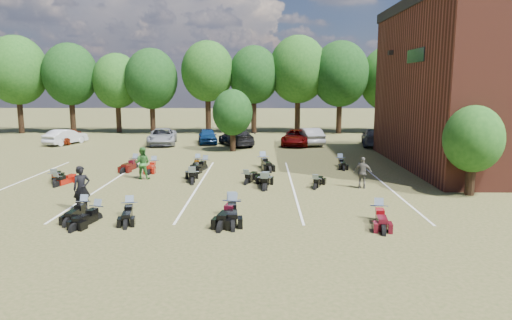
{
  "coord_description": "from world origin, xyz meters",
  "views": [
    {
      "loc": [
        0.43,
        -20.81,
        5.37
      ],
      "look_at": [
        0.05,
        4.0,
        1.2
      ],
      "focal_mm": 32.0,
      "sensor_mm": 36.0,
      "label": 1
    }
  ],
  "objects_px": {
    "car_0": "(67,136)",
    "motorcycle_14": "(135,168)",
    "car_4": "(208,136)",
    "person_black": "(82,189)",
    "motorcycle_3": "(130,216)",
    "motorcycle_7": "(57,187)",
    "person_green": "(142,163)",
    "person_grey": "(363,173)"
  },
  "relations": [
    {
      "from": "car_0",
      "to": "person_grey",
      "type": "height_order",
      "value": "person_grey"
    },
    {
      "from": "car_0",
      "to": "person_green",
      "type": "xyz_separation_m",
      "value": [
        10.93,
        -15.44,
        0.26
      ]
    },
    {
      "from": "person_green",
      "to": "motorcycle_3",
      "type": "relative_size",
      "value": 0.86
    },
    {
      "from": "car_0",
      "to": "person_black",
      "type": "height_order",
      "value": "person_black"
    },
    {
      "from": "car_4",
      "to": "person_green",
      "type": "distance_m",
      "value": 15.75
    },
    {
      "from": "motorcycle_14",
      "to": "car_4",
      "type": "bearing_deg",
      "value": 85.46
    },
    {
      "from": "car_0",
      "to": "motorcycle_14",
      "type": "bearing_deg",
      "value": -51.64
    },
    {
      "from": "car_4",
      "to": "motorcycle_7",
      "type": "height_order",
      "value": "car_4"
    },
    {
      "from": "car_4",
      "to": "person_green",
      "type": "height_order",
      "value": "person_green"
    },
    {
      "from": "car_0",
      "to": "person_green",
      "type": "height_order",
      "value": "person_green"
    },
    {
      "from": "motorcycle_3",
      "to": "motorcycle_7",
      "type": "relative_size",
      "value": 1.04
    },
    {
      "from": "car_0",
      "to": "car_4",
      "type": "xyz_separation_m",
      "value": [
        12.75,
        0.2,
        0.02
      ]
    },
    {
      "from": "person_black",
      "to": "person_green",
      "type": "bearing_deg",
      "value": 51.13
    },
    {
      "from": "person_black",
      "to": "motorcycle_3",
      "type": "height_order",
      "value": "person_black"
    },
    {
      "from": "person_grey",
      "to": "motorcycle_14",
      "type": "xyz_separation_m",
      "value": [
        -13.37,
        5.48,
        -0.83
      ]
    },
    {
      "from": "car_4",
      "to": "person_black",
      "type": "xyz_separation_m",
      "value": [
        -2.67,
        -22.25,
        0.29
      ]
    },
    {
      "from": "person_green",
      "to": "person_grey",
      "type": "xyz_separation_m",
      "value": [
        12.01,
        -2.2,
        -0.08
      ]
    },
    {
      "from": "person_black",
      "to": "motorcycle_7",
      "type": "distance_m",
      "value": 5.61
    },
    {
      "from": "car_0",
      "to": "person_green",
      "type": "relative_size",
      "value": 2.11
    },
    {
      "from": "car_0",
      "to": "person_grey",
      "type": "relative_size",
      "value": 2.33
    },
    {
      "from": "car_4",
      "to": "motorcycle_7",
      "type": "xyz_separation_m",
      "value": [
        -5.81,
        -17.7,
        -0.68
      ]
    },
    {
      "from": "person_black",
      "to": "motorcycle_7",
      "type": "bearing_deg",
      "value": 93.13
    },
    {
      "from": "car_4",
      "to": "person_green",
      "type": "xyz_separation_m",
      "value": [
        -1.82,
        -15.64,
        0.23
      ]
    },
    {
      "from": "person_green",
      "to": "person_black",
      "type": "bearing_deg",
      "value": 85.45
    },
    {
      "from": "person_black",
      "to": "person_green",
      "type": "distance_m",
      "value": 6.67
    },
    {
      "from": "car_4",
      "to": "person_black",
      "type": "relative_size",
      "value": 2.05
    },
    {
      "from": "car_0",
      "to": "motorcycle_7",
      "type": "distance_m",
      "value": 18.84
    },
    {
      "from": "person_black",
      "to": "motorcycle_7",
      "type": "height_order",
      "value": "person_black"
    },
    {
      "from": "car_4",
      "to": "motorcycle_3",
      "type": "bearing_deg",
      "value": -100.49
    },
    {
      "from": "motorcycle_3",
      "to": "motorcycle_14",
      "type": "relative_size",
      "value": 0.92
    },
    {
      "from": "motorcycle_7",
      "to": "motorcycle_14",
      "type": "distance_m",
      "value": 5.96
    },
    {
      "from": "motorcycle_3",
      "to": "person_grey",
      "type": "bearing_deg",
      "value": 15.86
    },
    {
      "from": "person_black",
      "to": "motorcycle_14",
      "type": "height_order",
      "value": "person_black"
    },
    {
      "from": "car_4",
      "to": "person_grey",
      "type": "bearing_deg",
      "value": -69.73
    },
    {
      "from": "person_green",
      "to": "person_grey",
      "type": "height_order",
      "value": "person_green"
    },
    {
      "from": "car_0",
      "to": "motorcycle_14",
      "type": "relative_size",
      "value": 1.66
    },
    {
      "from": "person_black",
      "to": "person_grey",
      "type": "bearing_deg",
      "value": -12.61
    },
    {
      "from": "person_grey",
      "to": "motorcycle_14",
      "type": "height_order",
      "value": "person_grey"
    },
    {
      "from": "motorcycle_7",
      "to": "motorcycle_14",
      "type": "xyz_separation_m",
      "value": [
        2.63,
        5.35,
        0.0
      ]
    },
    {
      "from": "car_4",
      "to": "motorcycle_14",
      "type": "xyz_separation_m",
      "value": [
        -3.18,
        -12.35,
        -0.68
      ]
    },
    {
      "from": "person_black",
      "to": "motorcycle_3",
      "type": "relative_size",
      "value": 0.92
    },
    {
      "from": "car_4",
      "to": "motorcycle_7",
      "type": "bearing_deg",
      "value": -117.64
    }
  ]
}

